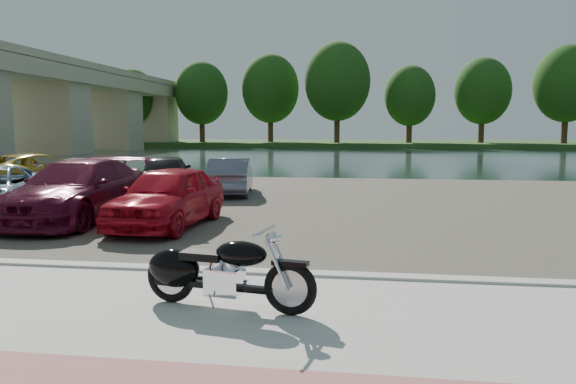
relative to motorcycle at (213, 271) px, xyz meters
name	(u,v)px	position (x,y,z in m)	size (l,w,h in m)	color
ground	(251,323)	(0.54, -0.24, -0.56)	(200.00, 200.00, 0.00)	#595447
promenade	(230,350)	(0.54, -1.24, -0.51)	(60.00, 6.00, 0.10)	#B1AFA7
kerb	(278,275)	(0.54, 1.76, -0.49)	(60.00, 0.30, 0.14)	#B1AFA7
parking_lot	(325,203)	(0.54, 10.76, -0.54)	(60.00, 18.00, 0.04)	#454038
river	(354,157)	(0.54, 39.76, -0.56)	(120.00, 40.00, 0.00)	#192E2B
far_bank	(362,144)	(0.54, 71.76, -0.26)	(120.00, 24.00, 0.60)	#234819
bridge	(44,94)	(-27.46, 40.78, 4.96)	(7.00, 56.00, 8.55)	tan
far_trees	(397,87)	(4.90, 65.55, 6.93)	(70.25, 10.68, 12.52)	#3E2616
motorcycle	(213,271)	(0.00, 0.00, 0.00)	(2.32, 0.82, 1.05)	black
car_3	(77,191)	(-5.39, 6.39, 0.25)	(2.16, 5.32, 1.54)	#510B23
car_4	(168,196)	(-2.81, 5.90, 0.21)	(1.72, 4.28, 1.46)	#AD0B1C
car_6	(36,172)	(-10.45, 12.53, 0.19)	(2.35, 5.10, 1.42)	gold
car_7	(87,176)	(-8.02, 11.77, 0.14)	(1.85, 4.55, 1.32)	gray
car_8	(167,173)	(-5.41, 12.74, 0.19)	(1.68, 4.18, 1.43)	black
car_9	(231,176)	(-2.99, 12.60, 0.13)	(1.38, 3.94, 1.30)	slate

